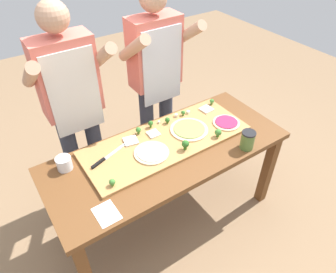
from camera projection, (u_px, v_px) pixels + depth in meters
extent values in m
plane|color=#896B4C|center=(168.00, 216.00, 2.59)|extent=(8.00, 8.00, 0.00)
cube|color=brown|center=(268.00, 170.00, 2.52)|extent=(0.07, 0.07, 0.72)
cube|color=brown|center=(55.00, 209.00, 2.21)|extent=(0.07, 0.07, 0.72)
cube|color=brown|center=(220.00, 133.00, 2.89)|extent=(0.07, 0.07, 0.72)
cube|color=brown|center=(168.00, 152.00, 2.12)|extent=(1.70, 0.71, 0.04)
cube|color=#B27F47|center=(166.00, 140.00, 2.17)|extent=(1.20, 0.47, 0.02)
cube|color=#B7BABF|center=(116.00, 151.00, 2.07)|extent=(0.20, 0.09, 0.00)
cube|color=black|center=(98.00, 163.00, 1.97)|extent=(0.11, 0.05, 0.02)
cylinder|color=beige|center=(226.00, 123.00, 2.31)|extent=(0.20, 0.20, 0.01)
cylinder|color=#9E234C|center=(226.00, 122.00, 2.30)|extent=(0.17, 0.17, 0.01)
cylinder|color=beige|center=(189.00, 129.00, 2.24)|extent=(0.28, 0.28, 0.01)
cylinder|color=#899E4C|center=(189.00, 129.00, 2.24)|extent=(0.23, 0.23, 0.01)
cylinder|color=beige|center=(152.00, 153.00, 2.05)|extent=(0.24, 0.24, 0.01)
cylinder|color=silver|center=(151.00, 152.00, 2.04)|extent=(0.20, 0.20, 0.01)
cube|color=silver|center=(206.00, 109.00, 2.44)|extent=(0.10, 0.10, 0.01)
cube|color=silver|center=(131.00, 141.00, 2.14)|extent=(0.11, 0.11, 0.01)
cube|color=silver|center=(153.00, 134.00, 2.20)|extent=(0.08, 0.08, 0.01)
cylinder|color=#487A23|center=(212.00, 103.00, 2.51)|extent=(0.02, 0.02, 0.02)
sphere|color=#427F33|center=(212.00, 101.00, 2.49)|extent=(0.04, 0.04, 0.04)
cylinder|color=#366618|center=(185.00, 148.00, 2.07)|extent=(0.02, 0.02, 0.03)
sphere|color=#2D6623|center=(185.00, 144.00, 2.05)|extent=(0.05, 0.05, 0.05)
cylinder|color=#3F7220|center=(139.00, 132.00, 2.21)|extent=(0.02, 0.02, 0.02)
sphere|color=#38752D|center=(138.00, 130.00, 2.19)|extent=(0.04, 0.04, 0.04)
cylinder|color=#487A23|center=(218.00, 135.00, 2.18)|extent=(0.02, 0.02, 0.02)
sphere|color=#427F33|center=(218.00, 132.00, 2.16)|extent=(0.05, 0.05, 0.05)
cylinder|color=#366618|center=(167.00, 122.00, 2.31)|extent=(0.02, 0.02, 0.02)
sphere|color=#2D6623|center=(167.00, 120.00, 2.29)|extent=(0.04, 0.04, 0.04)
cylinder|color=#366618|center=(151.00, 126.00, 2.27)|extent=(0.02, 0.02, 0.02)
sphere|color=#2D6623|center=(151.00, 123.00, 2.25)|extent=(0.04, 0.04, 0.04)
cylinder|color=#3F7220|center=(183.00, 114.00, 2.39)|extent=(0.01, 0.01, 0.02)
sphere|color=#38752D|center=(183.00, 112.00, 2.37)|extent=(0.03, 0.03, 0.03)
cylinder|color=#487A23|center=(113.00, 184.00, 1.83)|extent=(0.02, 0.02, 0.02)
sphere|color=#427F33|center=(112.00, 182.00, 1.81)|extent=(0.04, 0.04, 0.04)
cube|color=silver|center=(159.00, 122.00, 2.31)|extent=(0.02, 0.02, 0.02)
cube|color=white|center=(188.00, 112.00, 2.41)|extent=(0.03, 0.03, 0.02)
cube|color=white|center=(176.00, 115.00, 2.37)|extent=(0.03, 0.03, 0.02)
cylinder|color=white|center=(64.00, 163.00, 1.95)|extent=(0.10, 0.10, 0.09)
cylinder|color=white|center=(65.00, 165.00, 1.96)|extent=(0.09, 0.09, 0.05)
cylinder|color=#517033|center=(247.00, 141.00, 2.09)|extent=(0.09, 0.09, 0.12)
cylinder|color=black|center=(249.00, 133.00, 2.05)|extent=(0.10, 0.10, 0.01)
cube|color=white|center=(107.00, 214.00, 1.70)|extent=(0.12, 0.16, 0.00)
cylinder|color=#333847|center=(74.00, 160.00, 2.47)|extent=(0.12, 0.12, 0.90)
cylinder|color=#333847|center=(97.00, 151.00, 2.56)|extent=(0.12, 0.12, 0.90)
cube|color=#DB6B5B|center=(67.00, 76.00, 2.06)|extent=(0.40, 0.20, 0.55)
cube|color=silver|center=(75.00, 94.00, 2.04)|extent=(0.34, 0.01, 0.60)
cylinder|color=tan|center=(31.00, 75.00, 1.82)|extent=(0.08, 0.39, 0.31)
cylinder|color=tan|center=(102.00, 57.00, 2.01)|extent=(0.08, 0.39, 0.31)
sphere|color=tan|center=(53.00, 16.00, 1.80)|extent=(0.20, 0.20, 0.20)
cylinder|color=#333847|center=(147.00, 130.00, 2.77)|extent=(0.12, 0.12, 0.90)
cylinder|color=#333847|center=(166.00, 123.00, 2.86)|extent=(0.12, 0.12, 0.90)
cube|color=#DB6B5B|center=(155.00, 52.00, 2.36)|extent=(0.40, 0.20, 0.55)
cube|color=silver|center=(162.00, 67.00, 2.34)|extent=(0.34, 0.01, 0.60)
cylinder|color=tan|center=(134.00, 48.00, 2.12)|extent=(0.08, 0.39, 0.31)
cylinder|color=tan|center=(187.00, 34.00, 2.31)|extent=(0.08, 0.39, 0.31)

